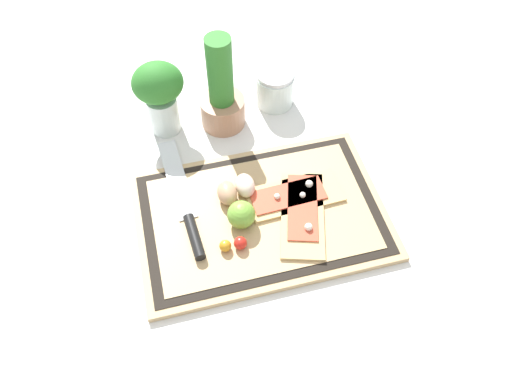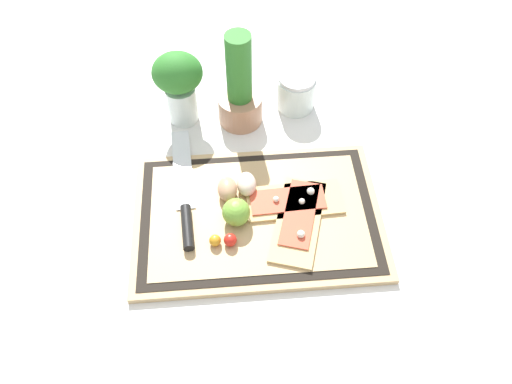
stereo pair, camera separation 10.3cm
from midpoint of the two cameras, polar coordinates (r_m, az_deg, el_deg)
The scene contains 13 objects.
ground_plane at distance 1.04m, azimuth -2.27°, elevation -3.18°, with size 6.00×6.00×0.00m, color silver.
cutting_board at distance 1.03m, azimuth -2.28°, elevation -2.91°, with size 0.51×0.34×0.02m.
pizza_slice_near at distance 1.02m, azimuth 2.46°, elevation -2.62°, with size 0.14×0.22×0.02m.
pizza_slice_far at distance 1.04m, azimuth 1.49°, elevation -0.53°, with size 0.20×0.10×0.02m.
knife at distance 1.03m, azimuth -10.67°, elevation -2.79°, with size 0.06×0.32×0.02m.
egg_brown at distance 1.03m, azimuth -6.17°, elevation -0.32°, with size 0.04×0.06×0.04m, color tan.
egg_pink at distance 1.04m, azimuth -4.09°, elevation 0.56°, with size 0.04×0.06×0.04m, color beige.
lime at distance 0.99m, azimuth -4.68°, elevation -2.80°, with size 0.06×0.06×0.06m, color #70A838.
cherry_tomato_red at distance 0.97m, azimuth -4.86°, elevation -6.05°, with size 0.03×0.03×0.03m, color red.
cherry_tomato_yellow at distance 0.98m, azimuth -6.58°, elevation -6.35°, with size 0.02×0.02×0.02m, color orange.
herb_pot at distance 1.16m, azimuth -6.54°, elevation 10.66°, with size 0.10×0.10×0.24m.
sauce_jar at distance 1.23m, azimuth -0.28°, elevation 11.46°, with size 0.09×0.09×0.09m.
herb_glass at distance 1.15m, azimuth -13.55°, elevation 10.80°, with size 0.11×0.10×0.19m.
Camera 1 is at (-0.15, -0.55, 0.87)m, focal length 35.00 mm.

